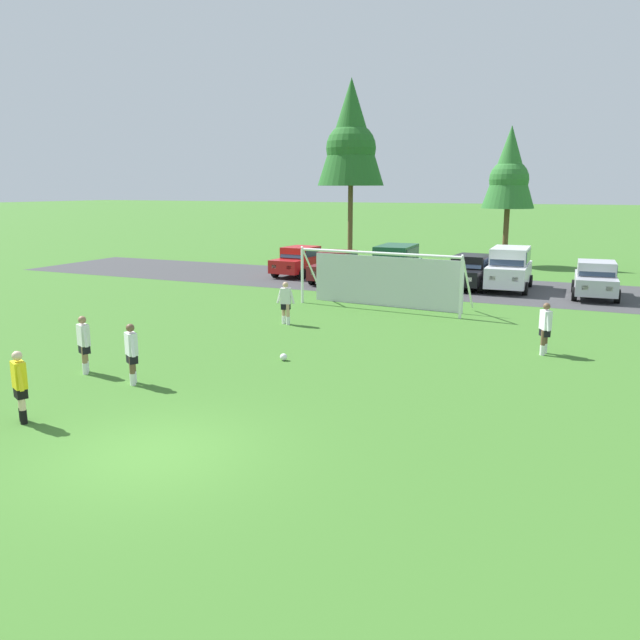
{
  "coord_description": "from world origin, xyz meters",
  "views": [
    {
      "loc": [
        7.73,
        -9.17,
        5.1
      ],
      "look_at": [
        0.05,
        7.91,
        1.17
      ],
      "focal_mm": 35.21,
      "sensor_mm": 36.0,
      "label": 1
    }
  ],
  "objects_px": {
    "referee": "(20,387)",
    "parked_car_slot_center_left": "(395,265)",
    "player_defender_far": "(545,329)",
    "parked_car_slot_right": "(596,279)",
    "parked_car_slot_left": "(337,267)",
    "parked_car_slot_center": "(471,271)",
    "parked_car_slot_far_left": "(300,261)",
    "parked_car_slot_center_right": "(509,268)",
    "player_winger_left": "(132,354)",
    "player_midfield_center": "(286,303)",
    "player_striker_near": "(84,345)",
    "soccer_goal": "(384,278)",
    "soccer_ball": "(284,357)"
  },
  "relations": [
    {
      "from": "referee",
      "to": "player_defender_far",
      "type": "xyz_separation_m",
      "value": [
        10.02,
        10.94,
        0.0
      ]
    },
    {
      "from": "parked_car_slot_left",
      "to": "parked_car_slot_center_right",
      "type": "height_order",
      "value": "parked_car_slot_center_right"
    },
    {
      "from": "referee",
      "to": "parked_car_slot_center",
      "type": "bearing_deg",
      "value": 77.32
    },
    {
      "from": "soccer_ball",
      "to": "player_striker_near",
      "type": "height_order",
      "value": "player_striker_near"
    },
    {
      "from": "parked_car_slot_far_left",
      "to": "parked_car_slot_center_right",
      "type": "height_order",
      "value": "parked_car_slot_center_right"
    },
    {
      "from": "parked_car_slot_right",
      "to": "player_midfield_center",
      "type": "bearing_deg",
      "value": -133.04
    },
    {
      "from": "soccer_goal",
      "to": "player_striker_near",
      "type": "bearing_deg",
      "value": -108.84
    },
    {
      "from": "player_midfield_center",
      "to": "player_defender_far",
      "type": "bearing_deg",
      "value": -3.86
    },
    {
      "from": "soccer_goal",
      "to": "parked_car_slot_center_right",
      "type": "relative_size",
      "value": 1.62
    },
    {
      "from": "player_defender_far",
      "to": "parked_car_slot_right",
      "type": "distance_m",
      "value": 12.13
    },
    {
      "from": "parked_car_slot_left",
      "to": "parked_car_slot_far_left",
      "type": "bearing_deg",
      "value": 152.31
    },
    {
      "from": "parked_car_slot_center",
      "to": "parked_car_slot_right",
      "type": "xyz_separation_m",
      "value": [
        5.98,
        -0.49,
        0.0
      ]
    },
    {
      "from": "parked_car_slot_center_left",
      "to": "player_striker_near",
      "type": "bearing_deg",
      "value": -99.09
    },
    {
      "from": "referee",
      "to": "parked_car_slot_center",
      "type": "xyz_separation_m",
      "value": [
        5.29,
        23.5,
        0.05
      ]
    },
    {
      "from": "player_striker_near",
      "to": "parked_car_slot_far_left",
      "type": "bearing_deg",
      "value": 99.23
    },
    {
      "from": "soccer_ball",
      "to": "player_defender_far",
      "type": "xyz_separation_m",
      "value": [
        7.1,
        4.01,
        0.71
      ]
    },
    {
      "from": "player_winger_left",
      "to": "parked_car_slot_center",
      "type": "relative_size",
      "value": 0.38
    },
    {
      "from": "soccer_goal",
      "to": "parked_car_slot_center_left",
      "type": "relative_size",
      "value": 1.61
    },
    {
      "from": "player_striker_near",
      "to": "referee",
      "type": "bearing_deg",
      "value": -65.73
    },
    {
      "from": "parked_car_slot_right",
      "to": "player_defender_far",
      "type": "bearing_deg",
      "value": -95.92
    },
    {
      "from": "player_defender_far",
      "to": "parked_car_slot_left",
      "type": "bearing_deg",
      "value": 135.8
    },
    {
      "from": "soccer_ball",
      "to": "parked_car_slot_center_left",
      "type": "height_order",
      "value": "parked_car_slot_center_left"
    },
    {
      "from": "parked_car_slot_center_right",
      "to": "player_midfield_center",
      "type": "bearing_deg",
      "value": -118.44
    },
    {
      "from": "parked_car_slot_left",
      "to": "parked_car_slot_center",
      "type": "bearing_deg",
      "value": 7.77
    },
    {
      "from": "player_midfield_center",
      "to": "parked_car_slot_center_left",
      "type": "distance_m",
      "value": 11.03
    },
    {
      "from": "soccer_goal",
      "to": "parked_car_slot_far_left",
      "type": "xyz_separation_m",
      "value": [
        -7.79,
        7.62,
        -0.42
      ]
    },
    {
      "from": "player_midfield_center",
      "to": "player_defender_far",
      "type": "relative_size",
      "value": 1.0
    },
    {
      "from": "player_defender_far",
      "to": "referee",
      "type": "bearing_deg",
      "value": -132.47
    },
    {
      "from": "player_striker_near",
      "to": "player_defender_far",
      "type": "xyz_separation_m",
      "value": [
        11.59,
        7.46,
        0.0
      ]
    },
    {
      "from": "player_striker_near",
      "to": "player_midfield_center",
      "type": "xyz_separation_m",
      "value": [
        2.17,
        8.09,
        0.0
      ]
    },
    {
      "from": "player_winger_left",
      "to": "parked_car_slot_far_left",
      "type": "height_order",
      "value": "parked_car_slot_far_left"
    },
    {
      "from": "player_striker_near",
      "to": "parked_car_slot_center",
      "type": "relative_size",
      "value": 0.38
    },
    {
      "from": "player_striker_near",
      "to": "parked_car_slot_center",
      "type": "height_order",
      "value": "parked_car_slot_center"
    },
    {
      "from": "referee",
      "to": "parked_car_slot_center_right",
      "type": "xyz_separation_m",
      "value": [
        7.18,
        23.74,
        0.29
      ]
    },
    {
      "from": "soccer_goal",
      "to": "player_winger_left",
      "type": "xyz_separation_m",
      "value": [
        -2.53,
        -13.27,
        -0.47
      ]
    },
    {
      "from": "parked_car_slot_left",
      "to": "parked_car_slot_center_left",
      "type": "xyz_separation_m",
      "value": [
        3.37,
        0.04,
        0.24
      ]
    },
    {
      "from": "player_striker_near",
      "to": "player_midfield_center",
      "type": "height_order",
      "value": "same"
    },
    {
      "from": "parked_car_slot_far_left",
      "to": "parked_car_slot_center",
      "type": "distance_m",
      "value": 10.23
    },
    {
      "from": "referee",
      "to": "parked_car_slot_left",
      "type": "relative_size",
      "value": 0.39
    },
    {
      "from": "player_midfield_center",
      "to": "parked_car_slot_far_left",
      "type": "bearing_deg",
      "value": 113.76
    },
    {
      "from": "soccer_goal",
      "to": "referee",
      "type": "xyz_separation_m",
      "value": [
        -2.87,
        -16.5,
        -0.47
      ]
    },
    {
      "from": "referee",
      "to": "parked_car_slot_center_left",
      "type": "height_order",
      "value": "parked_car_slot_center_left"
    },
    {
      "from": "player_midfield_center",
      "to": "parked_car_slot_far_left",
      "type": "xyz_separation_m",
      "value": [
        -5.52,
        12.54,
        0.05
      ]
    },
    {
      "from": "soccer_goal",
      "to": "player_midfield_center",
      "type": "bearing_deg",
      "value": -114.79
    },
    {
      "from": "parked_car_slot_left",
      "to": "parked_car_slot_center",
      "type": "distance_m",
      "value": 7.25
    },
    {
      "from": "parked_car_slot_center",
      "to": "parked_car_slot_left",
      "type": "bearing_deg",
      "value": -172.23
    },
    {
      "from": "parked_car_slot_far_left",
      "to": "player_midfield_center",
      "type": "bearing_deg",
      "value": -66.24
    },
    {
      "from": "parked_car_slot_left",
      "to": "parked_car_slot_center",
      "type": "height_order",
      "value": "same"
    },
    {
      "from": "player_midfield_center",
      "to": "parked_car_slot_center_right",
      "type": "bearing_deg",
      "value": 61.56
    },
    {
      "from": "parked_car_slot_right",
      "to": "parked_car_slot_center_right",
      "type": "bearing_deg",
      "value": 169.87
    }
  ]
}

